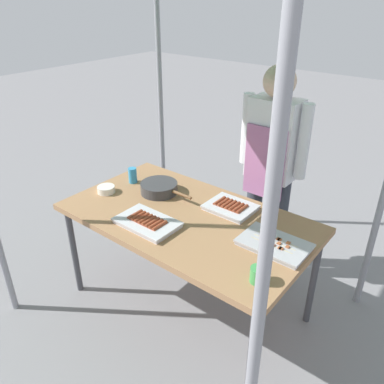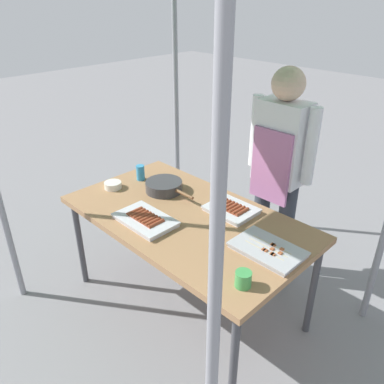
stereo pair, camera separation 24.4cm
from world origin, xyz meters
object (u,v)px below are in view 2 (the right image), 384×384
at_px(tray_meat_skewers, 268,250).
at_px(drink_cup_by_wok, 140,173).
at_px(cooking_wok, 164,186).
at_px(vendor_woman, 279,163).
at_px(drink_cup_near_edge, 243,279).
at_px(stall_table, 187,222).
at_px(tray_grilled_sausages, 145,219).
at_px(condiment_bowl, 113,185).
at_px(tray_pork_links, 231,209).

relative_size(tray_meat_skewers, drink_cup_by_wok, 3.34).
bearing_deg(cooking_wok, vendor_woman, 47.72).
bearing_deg(drink_cup_near_edge, stall_table, 158.24).
height_order(stall_table, drink_cup_near_edge, drink_cup_near_edge).
xyz_separation_m(tray_grilled_sausages, drink_cup_by_wok, (-0.50, 0.36, 0.04)).
xyz_separation_m(tray_meat_skewers, condiment_bowl, (-1.25, -0.16, 0.01)).
distance_m(stall_table, cooking_wok, 0.39).
distance_m(tray_grilled_sausages, tray_meat_skewers, 0.77).
relative_size(tray_meat_skewers, cooking_wok, 0.91).
xyz_separation_m(cooking_wok, vendor_woman, (0.54, 0.60, 0.16)).
xyz_separation_m(tray_meat_skewers, tray_pork_links, (-0.42, 0.19, 0.00)).
relative_size(tray_pork_links, drink_cup_by_wok, 2.68).
bearing_deg(tray_grilled_sausages, cooking_wok, 122.83).
distance_m(tray_grilled_sausages, cooking_wok, 0.43).
distance_m(stall_table, tray_meat_skewers, 0.60).
bearing_deg(drink_cup_by_wok, drink_cup_near_edge, -16.69).
xyz_separation_m(tray_grilled_sausages, condiment_bowl, (-0.53, 0.13, 0.00)).
bearing_deg(tray_grilled_sausages, condiment_bowl, 166.56).
height_order(stall_table, drink_cup_by_wok, drink_cup_by_wok).
relative_size(tray_grilled_sausages, cooking_wok, 0.91).
xyz_separation_m(stall_table, drink_cup_by_wok, (-0.62, 0.12, 0.11)).
height_order(tray_pork_links, condiment_bowl, same).
distance_m(tray_grilled_sausages, tray_pork_links, 0.56).
relative_size(stall_table, vendor_woman, 0.99).
bearing_deg(cooking_wok, tray_pork_links, 12.09).
height_order(tray_grilled_sausages, drink_cup_by_wok, drink_cup_by_wok).
bearing_deg(vendor_woman, condiment_bowl, 44.69).
relative_size(condiment_bowl, drink_cup_by_wok, 1.08).
bearing_deg(cooking_wok, condiment_bowl, -141.83).
height_order(cooking_wok, condiment_bowl, cooking_wok).
relative_size(cooking_wok, drink_cup_by_wok, 3.67).
xyz_separation_m(stall_table, tray_pork_links, (0.17, 0.23, 0.07)).
bearing_deg(drink_cup_near_edge, tray_pork_links, 134.57).
height_order(drink_cup_near_edge, drink_cup_by_wok, drink_cup_by_wok).
height_order(tray_meat_skewers, condiment_bowl, condiment_bowl).
distance_m(drink_cup_near_edge, drink_cup_by_wok, 1.34).
bearing_deg(drink_cup_by_wok, tray_meat_skewers, -3.55).
relative_size(stall_table, cooking_wok, 3.79).
xyz_separation_m(stall_table, condiment_bowl, (-0.65, -0.11, 0.08)).
xyz_separation_m(tray_pork_links, drink_cup_by_wok, (-0.79, -0.12, 0.04)).
bearing_deg(condiment_bowl, cooking_wok, 38.17).
relative_size(tray_pork_links, condiment_bowl, 2.50).
relative_size(condiment_bowl, vendor_woman, 0.08).
relative_size(stall_table, condiment_bowl, 12.93).
bearing_deg(stall_table, cooking_wok, 160.97).
bearing_deg(tray_meat_skewers, condiment_bowl, -172.89).
relative_size(tray_grilled_sausages, condiment_bowl, 3.12).
height_order(tray_grilled_sausages, condiment_bowl, same).
relative_size(tray_pork_links, drink_cup_near_edge, 3.74).
bearing_deg(tray_meat_skewers, vendor_woman, 120.78).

